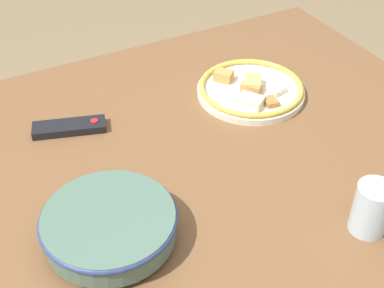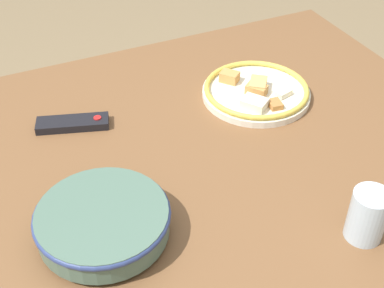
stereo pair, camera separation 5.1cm
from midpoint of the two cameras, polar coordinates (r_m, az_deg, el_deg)
name	(u,v)px [view 1 (the left image)]	position (r m, az deg, el deg)	size (l,w,h in m)	color
dining_table	(167,184)	(1.28, -3.82, -4.26)	(1.54, 1.07, 0.75)	brown
noodle_bowl	(109,225)	(1.05, -10.20, -8.51)	(0.26, 0.26, 0.07)	#4C6B5B
food_plate	(251,89)	(1.44, 5.27, 5.80)	(0.29, 0.29, 0.05)	silver
tv_remote	(69,127)	(1.35, -14.00, 1.73)	(0.19, 0.11, 0.02)	black
drinking_glass	(372,209)	(1.09, 17.34, -6.62)	(0.07, 0.07, 0.11)	silver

